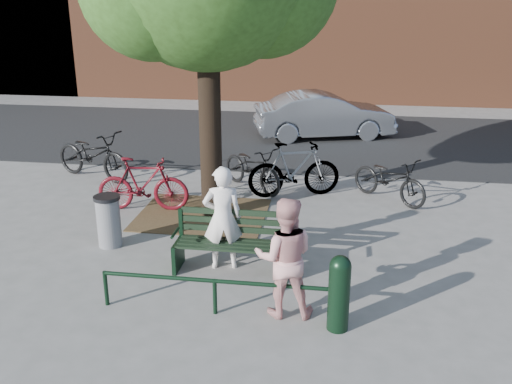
% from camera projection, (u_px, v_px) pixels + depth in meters
% --- Properties ---
extents(ground, '(90.00, 90.00, 0.00)m').
position_uv_depth(ground, '(232.00, 272.00, 8.66)').
color(ground, gray).
rests_on(ground, ground).
extents(dirt_pit, '(2.40, 2.00, 0.02)m').
position_uv_depth(dirt_pit, '(202.00, 214.00, 10.85)').
color(dirt_pit, brown).
rests_on(dirt_pit, ground).
extents(road, '(40.00, 7.00, 0.01)m').
position_uv_depth(road, '(287.00, 137.00, 16.58)').
color(road, black).
rests_on(road, ground).
extents(park_bench, '(1.74, 0.54, 0.97)m').
position_uv_depth(park_bench, '(233.00, 241.00, 8.57)').
color(park_bench, black).
rests_on(park_bench, ground).
extents(guard_railing, '(3.06, 0.06, 0.51)m').
position_uv_depth(guard_railing, '(215.00, 286.00, 7.41)').
color(guard_railing, black).
rests_on(guard_railing, ground).
extents(person_left, '(0.66, 0.51, 1.62)m').
position_uv_depth(person_left, '(223.00, 218.00, 8.55)').
color(person_left, white).
rests_on(person_left, ground).
extents(person_right, '(0.85, 0.69, 1.62)m').
position_uv_depth(person_right, '(285.00, 257.00, 7.29)').
color(person_right, '#DB9996').
rests_on(person_right, ground).
extents(bollard, '(0.27, 0.27, 1.01)m').
position_uv_depth(bollard, '(339.00, 290.00, 7.02)').
color(bollard, black).
rests_on(bollard, ground).
extents(litter_bin, '(0.43, 0.43, 0.88)m').
position_uv_depth(litter_bin, '(109.00, 221.00, 9.41)').
color(litter_bin, gray).
rests_on(litter_bin, ground).
extents(bicycle_a, '(2.24, 1.50, 1.11)m').
position_uv_depth(bicycle_a, '(93.00, 155.00, 12.80)').
color(bicycle_a, black).
rests_on(bicycle_a, ground).
extents(bicycle_b, '(1.80, 0.66, 1.06)m').
position_uv_depth(bicycle_b, '(143.00, 184.00, 10.92)').
color(bicycle_b, '#4F0B12').
rests_on(bicycle_b, ground).
extents(bicycle_c, '(1.79, 1.74, 0.97)m').
position_uv_depth(bicycle_c, '(252.00, 167.00, 12.11)').
color(bicycle_c, black).
rests_on(bicycle_c, ground).
extents(bicycle_d, '(1.99, 1.10, 1.15)m').
position_uv_depth(bicycle_d, '(294.00, 170.00, 11.66)').
color(bicycle_d, gray).
rests_on(bicycle_d, ground).
extents(bicycle_e, '(1.72, 1.62, 0.92)m').
position_uv_depth(bicycle_e, '(390.00, 179.00, 11.45)').
color(bicycle_e, black).
rests_on(bicycle_e, ground).
extents(parked_car, '(4.19, 2.47, 1.31)m').
position_uv_depth(parked_car, '(324.00, 115.00, 16.39)').
color(parked_car, gray).
rests_on(parked_car, ground).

